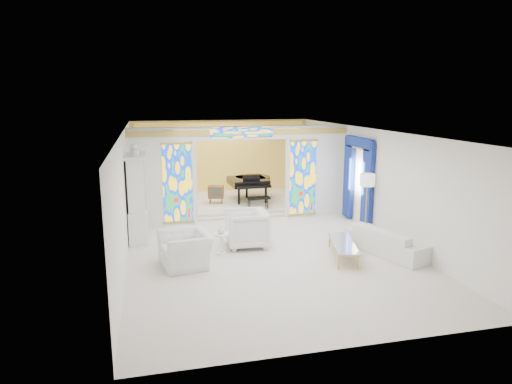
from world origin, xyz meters
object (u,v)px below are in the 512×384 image
object	(u,v)px
armchair_left	(186,249)
sofa	(389,241)
china_cabinet	(137,198)
coffee_table	(343,244)
armchair_right	(246,229)
tv_console	(216,192)
grand_piano	(251,181)

from	to	relation	value
armchair_left	sofa	size ratio (longest dim) A/B	0.54
china_cabinet	armchair_left	bearing A→B (deg)	-65.11
coffee_table	china_cabinet	bearing A→B (deg)	150.90
armchair_right	coffee_table	distance (m)	2.56
armchair_left	china_cabinet	bearing A→B (deg)	-165.20
china_cabinet	armchair_right	distance (m)	3.15
tv_console	sofa	bearing A→B (deg)	-45.10
coffee_table	armchair_left	bearing A→B (deg)	174.33
tv_console	china_cabinet	bearing A→B (deg)	-116.62
armchair_right	tv_console	world-z (taller)	armchair_right
armchair_right	sofa	world-z (taller)	armchair_right
armchair_right	tv_console	xyz separation A→B (m)	(-0.14, 4.43, 0.10)
armchair_left	tv_console	xyz separation A→B (m)	(1.54, 5.47, 0.19)
armchair_right	grand_piano	size ratio (longest dim) A/B	0.43
china_cabinet	grand_piano	xyz separation A→B (m)	(3.98, 3.45, -0.32)
armchair_right	sofa	xyz separation A→B (m)	(3.39, -1.38, -0.15)
armchair_right	coffee_table	size ratio (longest dim) A/B	0.58
tv_console	armchair_left	bearing A→B (deg)	-92.15
armchair_left	grand_piano	world-z (taller)	grand_piano
sofa	coffee_table	size ratio (longest dim) A/B	1.25
armchair_right	sofa	bearing A→B (deg)	70.93
china_cabinet	sofa	world-z (taller)	china_cabinet
coffee_table	tv_console	size ratio (longest dim) A/B	2.93
coffee_table	grand_piano	bearing A→B (deg)	98.58
armchair_right	grand_piano	xyz separation A→B (m)	(1.20, 4.76, 0.36)
sofa	grand_piano	distance (m)	6.54
armchair_left	armchair_right	distance (m)	1.98
tv_console	grand_piano	bearing A→B (deg)	27.52
grand_piano	tv_console	distance (m)	1.41
china_cabinet	armchair_left	distance (m)	2.71
sofa	tv_console	bearing A→B (deg)	13.24
china_cabinet	tv_console	distance (m)	4.12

